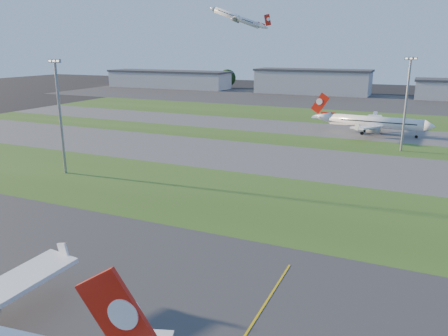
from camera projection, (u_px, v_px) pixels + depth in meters
The scene contains 15 objects.
grass_strip_a at pixel (297, 207), 79.81m from camera, with size 300.00×34.00×0.01m, color #33541C.
taxiway_a at pixel (331, 165), 108.81m from camera, with size 300.00×32.00×0.01m, color #515154.
grass_strip_b at pixel (348, 145), 130.79m from camera, with size 300.00×18.00×0.01m, color #33541C.
taxiway_b at pixel (358, 132), 150.12m from camera, with size 300.00×26.00×0.01m, color #515154.
grass_strip_c at pixel (369, 119), 179.13m from camera, with size 300.00×40.00×0.01m, color #33541C.
apron_far at pixel (382, 102), 231.87m from camera, with size 400.00×80.00×0.01m, color #333335.
airliner_taxiing at pixel (374, 122), 145.70m from camera, with size 37.45×31.69×11.68m.
airliner_departing at pixel (237, 18), 242.78m from camera, with size 31.72×26.66×10.15m.
light_mast_west at pixel (59, 110), 97.61m from camera, with size 3.20×0.70×25.80m.
light_mast_centre at pixel (407, 98), 119.15m from camera, with size 3.20×0.70×25.80m.
hangar_far_west at pixel (169, 79), 315.92m from camera, with size 91.80×23.00×12.20m.
hangar_west at pixel (312, 81), 273.99m from camera, with size 71.40×23.00×15.20m.
tree_far_west at pixel (133, 76), 343.07m from camera, with size 11.00×11.00×12.00m.
tree_west at pixel (227, 78), 313.02m from camera, with size 12.10×12.10×13.20m.
tree_mid_west at pixel (356, 84), 274.26m from camera, with size 9.90×9.90×10.80m.
Camera 1 is at (18.65, -21.85, 28.21)m, focal length 35.00 mm.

